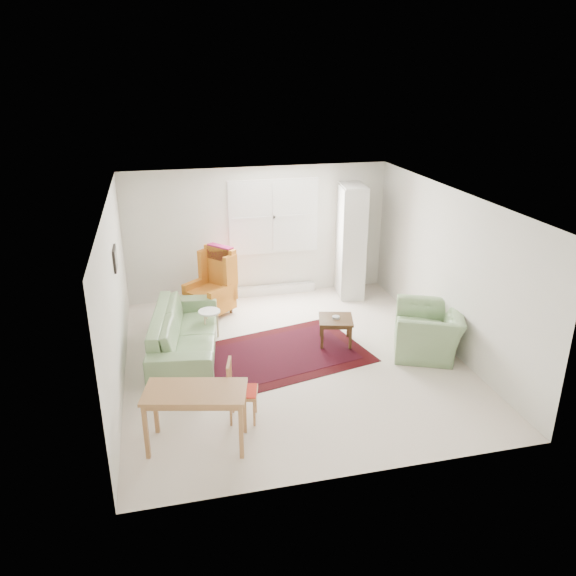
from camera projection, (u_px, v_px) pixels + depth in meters
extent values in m
cube|color=silver|center=(293.00, 358.00, 8.64)|extent=(5.00, 5.50, 0.01)
cube|color=white|center=(293.00, 198.00, 7.73)|extent=(5.00, 5.50, 0.01)
cube|color=silver|center=(258.00, 233.00, 10.68)|extent=(5.00, 0.04, 2.50)
cube|color=silver|center=(358.00, 376.00, 5.70)|extent=(5.00, 0.04, 2.50)
cube|color=silver|center=(115.00, 298.00, 7.65)|extent=(0.04, 5.50, 2.50)
cube|color=silver|center=(448.00, 269.00, 8.73)|extent=(0.04, 5.50, 2.50)
cube|color=white|center=(274.00, 217.00, 10.62)|extent=(1.72, 0.06, 1.42)
cube|color=white|center=(274.00, 217.00, 10.62)|extent=(1.60, 0.02, 1.30)
cube|color=silver|center=(275.00, 289.00, 11.09)|extent=(1.60, 0.12, 0.18)
cube|color=black|center=(115.00, 258.00, 7.96)|extent=(0.03, 0.42, 0.32)
cube|color=tan|center=(116.00, 258.00, 7.96)|extent=(0.01, 0.34, 0.24)
imported|color=#719160|center=(184.00, 324.00, 8.67)|extent=(1.26, 2.49, 0.96)
imported|color=#719160|center=(428.00, 326.00, 8.69)|extent=(1.35, 1.42, 0.88)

